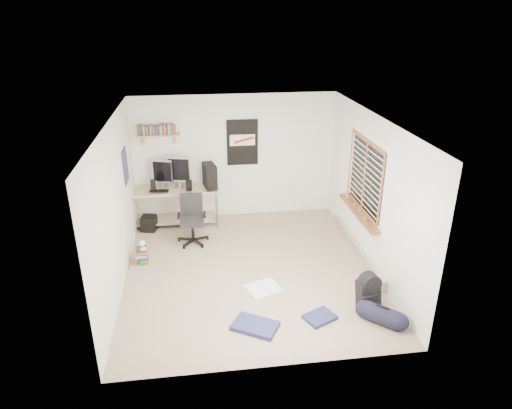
{
  "coord_description": "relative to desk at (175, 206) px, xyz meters",
  "views": [
    {
      "loc": [
        -0.77,
        -6.47,
        3.99
      ],
      "look_at": [
        0.14,
        0.15,
        1.11
      ],
      "focal_mm": 32.0,
      "sensor_mm": 36.0,
      "label": 1
    }
  ],
  "objects": [
    {
      "name": "floor",
      "position": [
        1.24,
        -2.0,
        -0.37
      ],
      "size": [
        4.0,
        4.5,
        0.01
      ],
      "primitive_type": "cube",
      "color": "gray",
      "rests_on": "ground"
    },
    {
      "name": "jeans_b",
      "position": [
        2.06,
        -3.43,
        -0.34
      ],
      "size": [
        0.51,
        0.46,
        0.05
      ],
      "primitive_type": "cube",
      "rotation": [
        0.0,
        0.0,
        0.45
      ],
      "color": "#22274E",
      "rests_on": "floor"
    },
    {
      "name": "tshirt",
      "position": [
        1.39,
        -2.62,
        -0.34
      ],
      "size": [
        0.6,
        0.55,
        0.04
      ],
      "primitive_type": "cube",
      "rotation": [
        0.0,
        0.0,
        0.34
      ],
      "color": "white",
      "rests_on": "floor"
    },
    {
      "name": "book_stack",
      "position": [
        -0.51,
        -1.54,
        -0.21
      ],
      "size": [
        0.43,
        0.36,
        0.29
      ],
      "primitive_type": "cube",
      "rotation": [
        0.0,
        0.0,
        -0.02
      ],
      "color": "brown",
      "rests_on": "floor"
    },
    {
      "name": "poster_left_wall",
      "position": [
        -0.74,
        -0.8,
        1.14
      ],
      "size": [
        0.02,
        0.42,
        0.6
      ],
      "primitive_type": "cube",
      "color": "navy",
      "rests_on": "left_wall"
    },
    {
      "name": "monitor_left",
      "position": [
        -0.2,
        0.0,
        0.65
      ],
      "size": [
        0.42,
        0.21,
        0.44
      ],
      "primitive_type": "cube",
      "rotation": [
        0.0,
        0.0,
        -0.3
      ],
      "color": "#B3B2B8",
      "rests_on": "desk"
    },
    {
      "name": "desk",
      "position": [
        0.0,
        0.0,
        0.0
      ],
      "size": [
        1.9,
        1.42,
        0.8
      ],
      "primitive_type": "cube",
      "rotation": [
        0.0,
        0.0,
        -0.43
      ],
      "color": "tan",
      "rests_on": "floor"
    },
    {
      "name": "duffel_bag",
      "position": [
        2.87,
        -3.63,
        -0.22
      ],
      "size": [
        0.36,
        0.36,
        0.5
      ],
      "primitive_type": "cylinder",
      "rotation": [
        0.0,
        0.0,
        -0.75
      ],
      "color": "black",
      "rests_on": "floor"
    },
    {
      "name": "desk_lamp",
      "position": [
        -0.49,
        -1.56,
        0.02
      ],
      "size": [
        0.17,
        0.21,
        0.19
      ],
      "primitive_type": "cube",
      "rotation": [
        0.0,
        0.0,
        -0.4
      ],
      "color": "silver",
      "rests_on": "book_stack"
    },
    {
      "name": "wall_shelf",
      "position": [
        -0.21,
        0.14,
        1.42
      ],
      "size": [
        0.8,
        0.22,
        0.24
      ],
      "primitive_type": "cube",
      "color": "tan",
      "rests_on": "back_wall"
    },
    {
      "name": "jeans_a",
      "position": [
        1.14,
        -3.5,
        -0.33
      ],
      "size": [
        0.71,
        0.63,
        0.06
      ],
      "primitive_type": "cube",
      "rotation": [
        0.0,
        0.0,
        -0.53
      ],
      "color": "navy",
      "rests_on": "floor"
    },
    {
      "name": "keyboard",
      "position": [
        -0.26,
        -0.26,
        0.44
      ],
      "size": [
        0.37,
        0.17,
        0.02
      ],
      "primitive_type": "cube",
      "rotation": [
        0.0,
        0.0,
        -0.13
      ],
      "color": "black",
      "rests_on": "desk"
    },
    {
      "name": "speaker_right",
      "position": [
        0.31,
        -0.27,
        0.53
      ],
      "size": [
        0.12,
        0.12,
        0.2
      ],
      "primitive_type": "cube",
      "rotation": [
        0.0,
        0.0,
        -0.24
      ],
      "color": "black",
      "rests_on": "desk"
    },
    {
      "name": "office_chair",
      "position": [
        0.33,
        -0.91,
        0.12
      ],
      "size": [
        0.6,
        0.6,
        0.91
      ],
      "primitive_type": "cube",
      "rotation": [
        0.0,
        0.0,
        -0.01
      ],
      "color": "black",
      "rests_on": "floor"
    },
    {
      "name": "pc_tower",
      "position": [
        0.71,
        -0.15,
        0.66
      ],
      "size": [
        0.28,
        0.47,
        0.46
      ],
      "primitive_type": "cube",
      "rotation": [
        0.0,
        0.0,
        0.18
      ],
      "color": "black",
      "rests_on": "desk"
    },
    {
      "name": "subwoofer",
      "position": [
        -0.51,
        -0.28,
        -0.22
      ],
      "size": [
        0.33,
        0.33,
        0.31
      ],
      "primitive_type": "cube",
      "rotation": [
        0.0,
        0.0,
        -0.22
      ],
      "color": "black",
      "rests_on": "floor"
    },
    {
      "name": "left_wall",
      "position": [
        -0.76,
        -2.0,
        0.89
      ],
      "size": [
        0.01,
        4.5,
        2.5
      ],
      "primitive_type": "cube",
      "color": "silver",
      "rests_on": "ground"
    },
    {
      "name": "speaker_left",
      "position": [
        -0.37,
        -0.19,
        0.53
      ],
      "size": [
        0.11,
        0.11,
        0.2
      ],
      "primitive_type": "cube",
      "rotation": [
        0.0,
        0.0,
        0.13
      ],
      "color": "black",
      "rests_on": "desk"
    },
    {
      "name": "back_wall",
      "position": [
        1.24,
        0.25,
        0.89
      ],
      "size": [
        4.0,
        0.01,
        2.5
      ],
      "primitive_type": "cube",
      "color": "silver",
      "rests_on": "ground"
    },
    {
      "name": "right_wall",
      "position": [
        3.25,
        -2.0,
        0.89
      ],
      "size": [
        0.01,
        4.5,
        2.5
      ],
      "primitive_type": "cube",
      "color": "silver",
      "rests_on": "ground"
    },
    {
      "name": "ceiling",
      "position": [
        1.24,
        -2.0,
        2.14
      ],
      "size": [
        4.0,
        4.5,
        0.01
      ],
      "primitive_type": "cube",
      "color": "white",
      "rests_on": "ground"
    },
    {
      "name": "monitor_right",
      "position": [
        0.12,
        0.0,
        0.68
      ],
      "size": [
        0.46,
        0.21,
        0.49
      ],
      "primitive_type": "cube",
      "rotation": [
        0.0,
        0.0,
        -0.23
      ],
      "color": "#B8B7BD",
      "rests_on": "desk"
    },
    {
      "name": "window",
      "position": [
        3.19,
        -1.7,
        1.08
      ],
      "size": [
        0.1,
        1.5,
        1.26
      ],
      "primitive_type": "cube",
      "color": "brown",
      "rests_on": "right_wall"
    },
    {
      "name": "poster_back_wall",
      "position": [
        1.39,
        0.23,
        1.19
      ],
      "size": [
        0.62,
        0.03,
        0.92
      ],
      "primitive_type": "cube",
      "color": "black",
      "rests_on": "back_wall"
    },
    {
      "name": "baseboard_heater",
      "position": [
        3.2,
        -1.7,
        -0.28
      ],
      "size": [
        0.08,
        2.5,
        0.18
      ],
      "primitive_type": "cube",
      "color": "#B7B2A8",
      "rests_on": "floor"
    },
    {
      "name": "backpack",
      "position": [
        2.83,
        -3.21,
        -0.16
      ],
      "size": [
        0.36,
        0.31,
        0.42
      ],
      "primitive_type": "cube",
      "rotation": [
        0.0,
        0.0,
        0.2
      ],
      "color": "black",
      "rests_on": "floor"
    }
  ]
}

